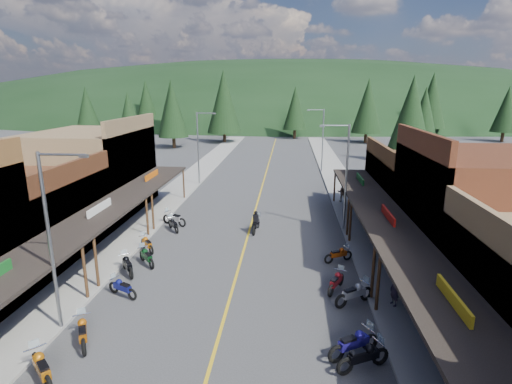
% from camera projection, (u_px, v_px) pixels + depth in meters
% --- Properties ---
extents(ground, '(220.00, 220.00, 0.00)m').
position_uv_depth(ground, '(237.00, 275.00, 23.05)').
color(ground, '#38383A').
rests_on(ground, ground).
extents(centerline, '(0.15, 90.00, 0.01)m').
position_uv_depth(centerline, '(261.00, 190.00, 42.35)').
color(centerline, gold).
rests_on(centerline, ground).
extents(sidewalk_west, '(3.40, 94.00, 0.15)m').
position_uv_depth(sidewalk_west, '(181.00, 188.00, 43.03)').
color(sidewalk_west, gray).
rests_on(sidewalk_west, ground).
extents(sidewalk_east, '(3.40, 94.00, 0.15)m').
position_uv_depth(sidewalk_east, '(344.00, 191.00, 41.63)').
color(sidewalk_east, gray).
rests_on(sidewalk_east, ground).
extents(shop_west_2, '(10.90, 9.00, 6.20)m').
position_uv_depth(shop_west_2, '(24.00, 218.00, 25.16)').
color(shop_west_2, '#3F2111').
rests_on(shop_west_2, ground).
extents(shop_west_3, '(10.90, 10.20, 8.20)m').
position_uv_depth(shop_west_3, '(94.00, 172.00, 34.18)').
color(shop_west_3, brown).
rests_on(shop_west_3, ground).
extents(shop_east_2, '(10.90, 9.00, 8.20)m').
position_uv_depth(shop_east_2, '(480.00, 214.00, 22.71)').
color(shop_east_2, '#562B19').
rests_on(shop_east_2, ground).
extents(shop_east_3, '(10.90, 10.20, 6.20)m').
position_uv_depth(shop_east_3, '(423.00, 190.00, 32.22)').
color(shop_east_3, '#4C2D16').
rests_on(shop_east_3, ground).
extents(streetlight_0, '(2.16, 0.18, 8.00)m').
position_uv_depth(streetlight_0, '(52.00, 236.00, 16.70)').
color(streetlight_0, gray).
rests_on(streetlight_0, ground).
extents(streetlight_1, '(2.16, 0.18, 8.00)m').
position_uv_depth(streetlight_1, '(199.00, 145.00, 43.72)').
color(streetlight_1, gray).
rests_on(streetlight_1, ground).
extents(streetlight_2, '(2.16, 0.18, 8.00)m').
position_uv_depth(streetlight_2, '(345.00, 173.00, 29.10)').
color(streetlight_2, gray).
rests_on(streetlight_2, ground).
extents(streetlight_3, '(2.16, 0.18, 8.00)m').
position_uv_depth(streetlight_3, '(322.00, 138.00, 50.32)').
color(streetlight_3, gray).
rests_on(streetlight_3, ground).
extents(ridge_hill, '(310.00, 140.00, 60.00)m').
position_uv_depth(ridge_hill, '(282.00, 117.00, 153.29)').
color(ridge_hill, black).
rests_on(ridge_hill, ground).
extents(pine_0, '(5.04, 5.04, 11.00)m').
position_uv_depth(pine_0, '(87.00, 108.00, 84.45)').
color(pine_0, black).
rests_on(pine_0, ground).
extents(pine_1, '(5.88, 5.88, 12.50)m').
position_uv_depth(pine_1, '(172.00, 103.00, 90.69)').
color(pine_1, black).
rests_on(pine_1, ground).
extents(pine_2, '(6.72, 6.72, 14.00)m').
position_uv_depth(pine_2, '(224.00, 102.00, 77.81)').
color(pine_2, black).
rests_on(pine_2, ground).
extents(pine_3, '(5.04, 5.04, 11.00)m').
position_uv_depth(pine_3, '(295.00, 108.00, 84.78)').
color(pine_3, black).
rests_on(pine_3, ground).
extents(pine_4, '(5.88, 5.88, 12.50)m').
position_uv_depth(pine_4, '(368.00, 106.00, 77.68)').
color(pine_4, black).
rests_on(pine_4, ground).
extents(pine_5, '(6.72, 6.72, 14.00)m').
position_uv_depth(pine_5, '(432.00, 100.00, 87.78)').
color(pine_5, black).
rests_on(pine_5, ground).
extents(pine_6, '(5.04, 5.04, 11.00)m').
position_uv_depth(pine_6, '(507.00, 109.00, 79.48)').
color(pine_6, black).
rests_on(pine_6, ground).
extents(pine_7, '(5.88, 5.88, 12.50)m').
position_uv_depth(pine_7, '(146.00, 102.00, 97.12)').
color(pine_7, black).
rests_on(pine_7, ground).
extents(pine_8, '(4.48, 4.48, 10.00)m').
position_uv_depth(pine_8, '(129.00, 118.00, 61.91)').
color(pine_8, black).
rests_on(pine_8, ground).
extents(pine_9, '(4.93, 4.93, 10.80)m').
position_uv_depth(pine_9, '(424.00, 115.00, 62.94)').
color(pine_9, black).
rests_on(pine_9, ground).
extents(pine_10, '(5.38, 5.38, 11.60)m').
position_uv_depth(pine_10, '(172.00, 110.00, 71.03)').
color(pine_10, black).
rests_on(pine_10, ground).
extents(pine_11, '(5.82, 5.82, 12.40)m').
position_uv_depth(pine_11, '(411.00, 112.00, 56.31)').
color(pine_11, black).
rests_on(pine_11, ground).
extents(bike_west_4, '(2.24, 2.19, 1.34)m').
position_uv_depth(bike_west_4, '(41.00, 367.00, 14.42)').
color(bike_west_4, '#B1600C').
rests_on(bike_west_4, ground).
extents(bike_west_5, '(1.72, 2.31, 1.27)m').
position_uv_depth(bike_west_5, '(83.00, 331.00, 16.63)').
color(bike_west_5, '#A3510B').
rests_on(bike_west_5, ground).
extents(bike_west_6, '(2.05, 1.47, 1.12)m').
position_uv_depth(bike_west_6, '(122.00, 287.00, 20.49)').
color(bike_west_6, navy).
rests_on(bike_west_6, ground).
extents(bike_west_7, '(1.83, 2.17, 1.23)m').
position_uv_depth(bike_west_7, '(127.00, 264.00, 23.00)').
color(bike_west_7, black).
rests_on(bike_west_7, ground).
extents(bike_west_8, '(1.88, 2.02, 1.19)m').
position_uv_depth(bike_west_8, '(147.00, 256.00, 24.19)').
color(bike_west_8, '#0B3A16').
rests_on(bike_west_8, ground).
extents(bike_west_9, '(1.79, 1.94, 1.13)m').
position_uv_depth(bike_west_9, '(147.00, 243.00, 26.28)').
color(bike_west_9, '#C2640D').
rests_on(bike_west_9, ground).
extents(bike_west_10, '(1.65, 1.95, 1.11)m').
position_uv_depth(bike_west_10, '(173.00, 224.00, 30.05)').
color(bike_west_10, black).
rests_on(bike_west_10, ground).
extents(bike_west_11, '(2.35, 1.67, 1.29)m').
position_uv_depth(bike_west_11, '(174.00, 218.00, 31.26)').
color(bike_west_11, '#9E9DA3').
rests_on(bike_west_11, ground).
extents(bike_east_4, '(2.35, 1.66, 1.29)m').
position_uv_depth(bike_east_4, '(363.00, 355.00, 15.10)').
color(bike_east_4, black).
rests_on(bike_east_4, ground).
extents(bike_east_5, '(2.43, 1.86, 1.34)m').
position_uv_depth(bike_east_5, '(354.00, 342.00, 15.83)').
color(bike_east_5, navy).
rests_on(bike_east_5, ground).
extents(bike_east_6, '(2.32, 1.87, 1.30)m').
position_uv_depth(bike_east_6, '(354.00, 292.00, 19.74)').
color(bike_east_6, '#A2A2A8').
rests_on(bike_east_6, ground).
extents(bike_east_7, '(1.55, 2.15, 1.18)m').
position_uv_depth(bike_east_7, '(336.00, 281.00, 21.08)').
color(bike_east_7, maroon).
rests_on(bike_east_7, ground).
extents(bike_east_8, '(2.00, 1.44, 1.10)m').
position_uv_depth(bike_east_8, '(338.00, 254.00, 24.63)').
color(bike_east_8, '#A63E0B').
rests_on(bike_east_8, ground).
extents(rider_on_bike, '(1.00, 2.34, 1.73)m').
position_uv_depth(rider_on_bike, '(256.00, 223.00, 29.80)').
color(rider_on_bike, black).
rests_on(rider_on_bike, ground).
extents(pedestrian_east_a, '(0.56, 0.68, 1.61)m').
position_uv_depth(pedestrian_east_a, '(395.00, 290.00, 19.37)').
color(pedestrian_east_a, '#2A2233').
rests_on(pedestrian_east_a, sidewalk_east).
extents(pedestrian_east_b, '(0.92, 0.57, 1.82)m').
position_uv_depth(pedestrian_east_b, '(342.00, 192.00, 37.34)').
color(pedestrian_east_b, brown).
rests_on(pedestrian_east_b, sidewalk_east).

